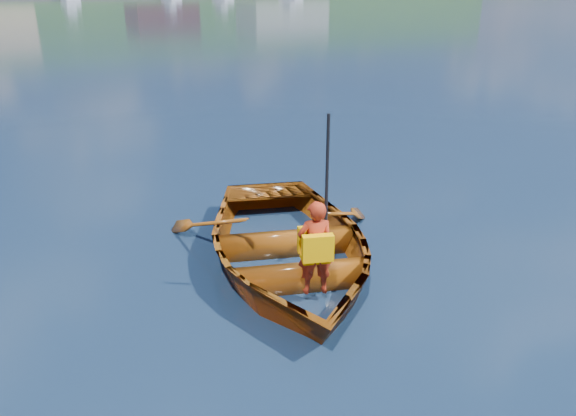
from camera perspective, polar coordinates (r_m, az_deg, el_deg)
The scene contains 3 objects.
ground at distance 8.29m, azimuth 5.98°, elevation -1.96°, with size 600.00×600.00×0.00m.
rowboat at distance 7.06m, azimuth -0.11°, elevation -3.72°, with size 4.09×4.86×0.86m.
child_paddler at distance 6.13m, azimuth 2.80°, elevation -3.96°, with size 0.46×0.42×1.99m.
Camera 1 is at (-4.32, -6.25, 3.32)m, focal length 35.00 mm.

